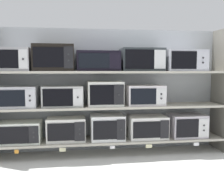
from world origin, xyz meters
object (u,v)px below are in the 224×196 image
microwave_10 (54,58)px  microwave_13 (184,61)px  microwave_3 (147,127)px  microwave_11 (98,61)px  microwave_2 (107,127)px  microwave_6 (63,96)px  microwave_8 (144,95)px  microwave_12 (142,60)px  microwave_0 (20,132)px  microwave_9 (13,60)px  microwave_4 (187,125)px  microwave_5 (18,97)px  microwave_7 (105,94)px  microwave_1 (66,129)px

microwave_10 → microwave_13: (1.76, -0.00, -0.03)m
microwave_3 → microwave_11: bearing=-180.0°
microwave_3 → microwave_10: bearing=-180.0°
microwave_2 → microwave_3: (0.56, 0.00, -0.01)m
microwave_2 → microwave_11: size_ratio=0.80×
microwave_2 → microwave_6: (-0.59, -0.00, 0.43)m
microwave_8 → microwave_12: size_ratio=0.89×
microwave_2 → microwave_3: microwave_2 is taller
microwave_0 → microwave_9: bearing=179.8°
microwave_12 → microwave_0: bearing=180.0°
microwave_9 → microwave_12: 1.68m
microwave_12 → microwave_9: bearing=180.0°
microwave_4 → microwave_0: bearing=-180.0°
microwave_3 → microwave_11: (-0.68, -0.00, 0.91)m
microwave_2 → microwave_13: 1.40m
microwave_5 → microwave_10: (0.47, 0.00, 0.50)m
microwave_6 → microwave_7: microwave_7 is taller
microwave_4 → microwave_10: microwave_10 is taller
microwave_1 → microwave_8: 1.16m
microwave_8 → microwave_11: (-0.64, 0.00, 0.46)m
microwave_11 → microwave_12: size_ratio=0.98×
microwave_7 → microwave_4: bearing=-0.0°
microwave_1 → microwave_2: 0.55m
microwave_0 → microwave_10: 1.06m
microwave_2 → microwave_4: (1.14, -0.00, -0.01)m
microwave_1 → microwave_11: (0.43, 0.00, 0.91)m
microwave_9 → microwave_13: bearing=-0.0°
microwave_0 → microwave_3: size_ratio=1.02×
microwave_5 → microwave_11: microwave_11 is taller
microwave_1 → microwave_4: 1.70m
microwave_9 → microwave_10: 0.51m
microwave_3 → microwave_7: bearing=-180.0°
microwave_4 → microwave_9: microwave_9 is taller
microwave_2 → microwave_8: size_ratio=0.89×
microwave_4 → microwave_6: (-1.73, -0.00, 0.44)m
microwave_3 → microwave_8: 0.45m
microwave_7 → microwave_13: (1.10, -0.00, 0.44)m
microwave_9 → microwave_6: bearing=-0.0°
microwave_5 → microwave_9: bearing=-180.0°
microwave_1 → microwave_10: microwave_10 is taller
microwave_0 → microwave_6: (0.56, -0.00, 0.46)m
microwave_11 → microwave_13: microwave_13 is taller
microwave_7 → microwave_8: microwave_7 is taller
microwave_7 → microwave_11: size_ratio=0.83×
microwave_8 → microwave_13: size_ratio=0.92×
microwave_1 → microwave_2: (0.55, 0.00, 0.01)m
microwave_1 → microwave_9: 1.12m
microwave_10 → microwave_8: bearing=-0.0°
microwave_5 → microwave_7: microwave_7 is taller
microwave_10 → microwave_5: bearing=-180.0°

